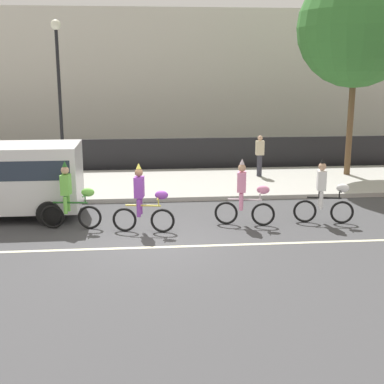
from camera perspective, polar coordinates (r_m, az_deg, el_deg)
ground_plane at (r=13.97m, az=-4.10°, el=-5.24°), size 80.00×80.00×0.00m
road_centre_line at (r=13.50m, az=-4.05°, el=-5.90°), size 36.00×0.14×0.01m
sidewalk_curb at (r=20.22m, az=-4.57°, el=0.86°), size 60.00×5.00×0.15m
fence_line at (r=22.95m, az=-4.72°, el=3.96°), size 40.00×0.08×1.40m
building_backdrop at (r=31.33m, az=-1.34°, el=11.86°), size 28.00×8.00×7.19m
parade_cyclist_lime at (r=15.11m, az=-12.82°, el=-0.78°), size 1.71×0.52×1.92m
parade_cyclist_purple at (r=14.50m, az=-5.18°, el=-1.09°), size 1.70×0.53×1.92m
parade_cyclist_pink at (r=15.14m, az=5.72°, el=-0.47°), size 1.69×0.57×1.92m
parade_cyclist_zebra at (r=15.73m, az=13.99°, el=-0.28°), size 1.70×0.55×1.92m
street_lamp_post at (r=20.23m, az=-14.03°, el=11.70°), size 0.36×0.36×5.86m
street_tree_near_lamp at (r=22.09m, az=17.16°, el=16.38°), size 4.51×4.51×7.93m
pedestrian_onlooker at (r=21.22m, az=7.24°, el=3.98°), size 0.32×0.20×1.62m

